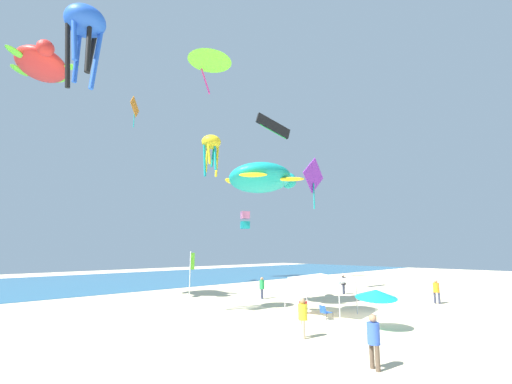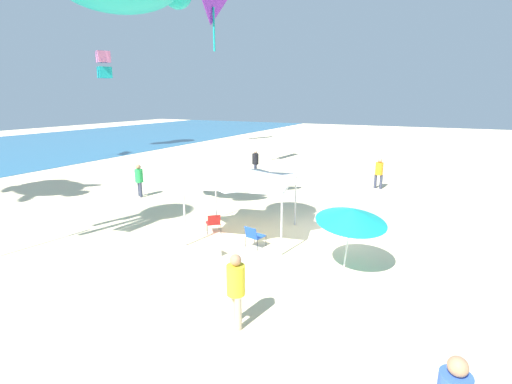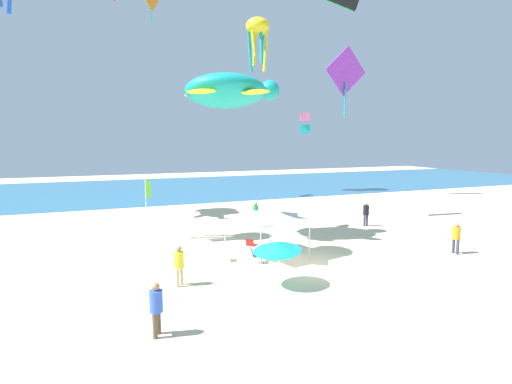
{
  "view_description": "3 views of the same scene",
  "coord_description": "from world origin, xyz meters",
  "px_view_note": "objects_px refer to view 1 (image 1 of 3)",
  "views": [
    {
      "loc": [
        -20.49,
        -10.21,
        4.06
      ],
      "look_at": [
        -0.14,
        10.52,
        8.93
      ],
      "focal_mm": 24.1,
      "sensor_mm": 36.0,
      "label": 1
    },
    {
      "loc": [
        -13.75,
        -3.56,
        5.18
      ],
      "look_at": [
        -2.17,
        2.22,
        1.86
      ],
      "focal_mm": 25.86,
      "sensor_mm": 36.0,
      "label": 2
    },
    {
      "loc": [
        -10.53,
        -17.04,
        6.41
      ],
      "look_at": [
        -1.98,
        4.05,
        3.45
      ],
      "focal_mm": 28.62,
      "sensor_mm": 36.0,
      "label": 3
    }
  ],
  "objects_px": {
    "person_watching_sky": "(303,315)",
    "person_near_umbrella": "(343,282)",
    "kite_turtle_teal": "(262,178)",
    "kite_octopus_yellow": "(211,144)",
    "kite_box_pink": "(245,220)",
    "folding_chair_left_of_tent": "(325,311)",
    "person_far_stroller": "(374,337)",
    "kite_delta_lime": "(210,58)",
    "cooler_box": "(299,317)",
    "kite_turtle_red": "(41,64)",
    "kite_diamond_purple": "(313,177)",
    "kite_parafoil_black": "(273,126)",
    "folding_chair_near_cooler": "(303,306)",
    "person_by_tent": "(262,286)",
    "banner_flag": "(191,276)",
    "beach_umbrella": "(376,294)",
    "kite_diamond_orange": "(135,108)",
    "kite_octopus_blue": "(85,26)",
    "person_beachcomber": "(436,289)",
    "canopy_tent": "(321,277)"
  },
  "relations": [
    {
      "from": "person_watching_sky",
      "to": "person_near_umbrella",
      "type": "height_order",
      "value": "person_near_umbrella"
    },
    {
      "from": "kite_turtle_teal",
      "to": "kite_octopus_yellow",
      "type": "distance_m",
      "value": 24.53
    },
    {
      "from": "kite_box_pink",
      "to": "folding_chair_left_of_tent",
      "type": "bearing_deg",
      "value": 86.33
    },
    {
      "from": "person_far_stroller",
      "to": "person_near_umbrella",
      "type": "height_order",
      "value": "person_far_stroller"
    },
    {
      "from": "folding_chair_left_of_tent",
      "to": "kite_delta_lime",
      "type": "relative_size",
      "value": 0.25
    },
    {
      "from": "kite_turtle_teal",
      "to": "cooler_box",
      "type": "bearing_deg",
      "value": -101.4
    },
    {
      "from": "kite_box_pink",
      "to": "kite_turtle_red",
      "type": "relative_size",
      "value": 0.43
    },
    {
      "from": "person_near_umbrella",
      "to": "kite_octopus_yellow",
      "type": "relative_size",
      "value": 0.3
    },
    {
      "from": "kite_turtle_red",
      "to": "person_watching_sky",
      "type": "bearing_deg",
      "value": 29.85
    },
    {
      "from": "person_near_umbrella",
      "to": "kite_diamond_purple",
      "type": "distance_m",
      "value": 10.79
    },
    {
      "from": "kite_parafoil_black",
      "to": "kite_turtle_red",
      "type": "xyz_separation_m",
      "value": [
        -28.67,
        -1.61,
        -2.77
      ]
    },
    {
      "from": "folding_chair_near_cooler",
      "to": "folding_chair_left_of_tent",
      "type": "bearing_deg",
      "value": 124.31
    },
    {
      "from": "person_by_tent",
      "to": "kite_box_pink",
      "type": "relative_size",
      "value": 0.7
    },
    {
      "from": "cooler_box",
      "to": "kite_diamond_purple",
      "type": "distance_m",
      "value": 18.21
    },
    {
      "from": "banner_flag",
      "to": "person_near_umbrella",
      "type": "relative_size",
      "value": 2.17
    },
    {
      "from": "beach_umbrella",
      "to": "kite_diamond_orange",
      "type": "bearing_deg",
      "value": 92.22
    },
    {
      "from": "cooler_box",
      "to": "kite_turtle_teal",
      "type": "height_order",
      "value": "kite_turtle_teal"
    },
    {
      "from": "person_far_stroller",
      "to": "kite_octopus_blue",
      "type": "xyz_separation_m",
      "value": [
        -6.03,
        14.19,
        16.11
      ]
    },
    {
      "from": "person_by_tent",
      "to": "kite_diamond_orange",
      "type": "relative_size",
      "value": 0.46
    },
    {
      "from": "cooler_box",
      "to": "kite_octopus_yellow",
      "type": "relative_size",
      "value": 0.12
    },
    {
      "from": "person_beachcomber",
      "to": "kite_diamond_purple",
      "type": "distance_m",
      "value": 15.11
    },
    {
      "from": "kite_parafoil_black",
      "to": "kite_octopus_yellow",
      "type": "bearing_deg",
      "value": 150.43
    },
    {
      "from": "beach_umbrella",
      "to": "folding_chair_left_of_tent",
      "type": "bearing_deg",
      "value": 83.93
    },
    {
      "from": "folding_chair_left_of_tent",
      "to": "kite_octopus_yellow",
      "type": "relative_size",
      "value": 0.14
    },
    {
      "from": "folding_chair_left_of_tent",
      "to": "banner_flag",
      "type": "relative_size",
      "value": 0.21
    },
    {
      "from": "folding_chair_near_cooler",
      "to": "kite_delta_lime",
      "type": "height_order",
      "value": "kite_delta_lime"
    },
    {
      "from": "canopy_tent",
      "to": "kite_diamond_purple",
      "type": "height_order",
      "value": "kite_diamond_purple"
    },
    {
      "from": "kite_delta_lime",
      "to": "beach_umbrella",
      "type": "bearing_deg",
      "value": 67.36
    },
    {
      "from": "kite_diamond_purple",
      "to": "canopy_tent",
      "type": "bearing_deg",
      "value": -152.95
    },
    {
      "from": "folding_chair_near_cooler",
      "to": "person_beachcomber",
      "type": "xyz_separation_m",
      "value": [
        10.57,
        -4.58,
        0.6
      ]
    },
    {
      "from": "person_by_tent",
      "to": "person_far_stroller",
      "type": "relative_size",
      "value": 0.97
    },
    {
      "from": "kite_turtle_teal",
      "to": "kite_box_pink",
      "type": "distance_m",
      "value": 25.21
    },
    {
      "from": "beach_umbrella",
      "to": "person_far_stroller",
      "type": "distance_m",
      "value": 6.21
    },
    {
      "from": "kite_delta_lime",
      "to": "kite_turtle_red",
      "type": "relative_size",
      "value": 0.56
    },
    {
      "from": "cooler_box",
      "to": "kite_octopus_yellow",
      "type": "xyz_separation_m",
      "value": [
        11.92,
        24.78,
        18.61
      ]
    },
    {
      "from": "kite_diamond_purple",
      "to": "kite_diamond_orange",
      "type": "bearing_deg",
      "value": 118.07
    },
    {
      "from": "canopy_tent",
      "to": "banner_flag",
      "type": "height_order",
      "value": "banner_flag"
    },
    {
      "from": "folding_chair_near_cooler",
      "to": "kite_box_pink",
      "type": "bearing_deg",
      "value": -75.34
    },
    {
      "from": "kite_box_pink",
      "to": "kite_diamond_orange",
      "type": "relative_size",
      "value": 0.67
    },
    {
      "from": "kite_diamond_orange",
      "to": "person_beachcomber",
      "type": "bearing_deg",
      "value": 62.59
    },
    {
      "from": "person_far_stroller",
      "to": "kite_box_pink",
      "type": "distance_m",
      "value": 38.98
    },
    {
      "from": "kite_parafoil_black",
      "to": "kite_diamond_orange",
      "type": "relative_size",
      "value": 1.42
    },
    {
      "from": "person_beachcomber",
      "to": "kite_turtle_teal",
      "type": "distance_m",
      "value": 15.78
    },
    {
      "from": "canopy_tent",
      "to": "beach_umbrella",
      "type": "height_order",
      "value": "canopy_tent"
    },
    {
      "from": "person_far_stroller",
      "to": "kite_diamond_purple",
      "type": "xyz_separation_m",
      "value": [
        16.91,
        14.54,
        10.37
      ]
    },
    {
      "from": "person_near_umbrella",
      "to": "kite_parafoil_black",
      "type": "xyz_separation_m",
      "value": [
        5.4,
        13.58,
        20.13
      ]
    },
    {
      "from": "person_beachcomber",
      "to": "folding_chair_left_of_tent",
      "type": "bearing_deg",
      "value": -95.91
    },
    {
      "from": "cooler_box",
      "to": "kite_diamond_purple",
      "type": "relative_size",
      "value": 0.14
    },
    {
      "from": "canopy_tent",
      "to": "person_by_tent",
      "type": "bearing_deg",
      "value": 72.12
    },
    {
      "from": "kite_parafoil_black",
      "to": "person_beachcomber",
      "type": "bearing_deg",
      "value": -84.21
    }
  ]
}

